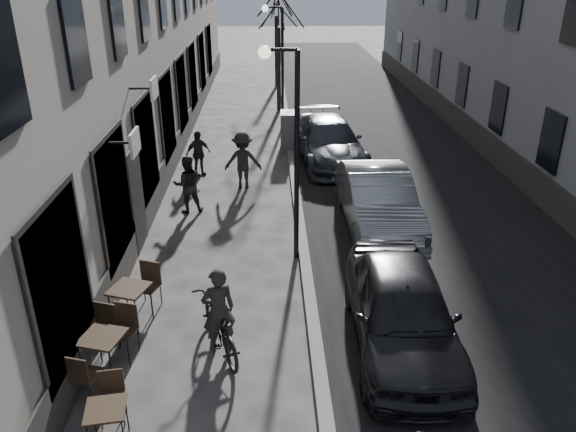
{
  "coord_description": "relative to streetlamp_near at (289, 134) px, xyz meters",
  "views": [
    {
      "loc": [
        -0.65,
        -6.25,
        6.71
      ],
      "look_at": [
        -0.26,
        4.52,
        1.8
      ],
      "focal_mm": 35.0,
      "sensor_mm": 36.0,
      "label": 1
    }
  ],
  "objects": [
    {
      "name": "bistro_set_b",
      "position": [
        -3.39,
        -4.23,
        -2.65
      ],
      "size": [
        0.91,
        1.74,
        0.99
      ],
      "rotation": [
        0.0,
        0.0,
        -0.28
      ],
      "color": "black",
      "rests_on": "ground"
    },
    {
      "name": "car_mid",
      "position": [
        2.47,
        1.69,
        -2.36
      ],
      "size": [
        1.78,
        4.89,
        1.6
      ],
      "primitive_type": "imported",
      "rotation": [
        0.0,
        0.0,
        0.02
      ],
      "color": "#9B9FA3",
      "rests_on": "ground"
    },
    {
      "name": "tree_far",
      "position": [
        0.07,
        21.0,
        1.5
      ],
      "size": [
        2.4,
        2.4,
        5.7
      ],
      "color": "black",
      "rests_on": "ground"
    },
    {
      "name": "car_near",
      "position": [
        1.97,
        -3.55,
        -2.37
      ],
      "size": [
        2.05,
        4.7,
        1.58
      ],
      "primitive_type": "imported",
      "rotation": [
        0.0,
        0.0,
        -0.04
      ],
      "color": "black",
      "rests_on": "ground"
    },
    {
      "name": "pedestrian_mid",
      "position": [
        -1.3,
        4.78,
        -2.24
      ],
      "size": [
        1.19,
        0.69,
        1.83
      ],
      "primitive_type": "imported",
      "rotation": [
        0.0,
        0.0,
        3.15
      ],
      "color": "black",
      "rests_on": "ground"
    },
    {
      "name": "bistro_set_a",
      "position": [
        -2.94,
        -5.82,
        -2.72
      ],
      "size": [
        0.66,
        1.47,
        0.85
      ],
      "rotation": [
        0.0,
        0.0,
        0.14
      ],
      "color": "black",
      "rests_on": "ground"
    },
    {
      "name": "pedestrian_far",
      "position": [
        -2.86,
        5.99,
        -2.39
      ],
      "size": [
        0.96,
        0.82,
        1.55
      ],
      "primitive_type": "imported",
      "rotation": [
        0.0,
        0.0,
        0.59
      ],
      "color": "black",
      "rests_on": "ground"
    },
    {
      "name": "car_far",
      "position": [
        1.71,
        7.27,
        -2.39
      ],
      "size": [
        2.65,
        5.49,
        1.54
      ],
      "primitive_type": "imported",
      "rotation": [
        0.0,
        0.0,
        0.1
      ],
      "color": "#373A41",
      "rests_on": "ground"
    },
    {
      "name": "bicycle",
      "position": [
        -1.44,
        -3.56,
        -2.63
      ],
      "size": [
        1.38,
        2.14,
        1.06
      ],
      "primitive_type": "imported",
      "rotation": [
        0.0,
        0.0,
        3.5
      ],
      "color": "black",
      "rests_on": "ground"
    },
    {
      "name": "streetlamp_near",
      "position": [
        0.0,
        0.0,
        0.0
      ],
      "size": [
        0.9,
        0.28,
        5.09
      ],
      "color": "black",
      "rests_on": "ground"
    },
    {
      "name": "cyclist_rider",
      "position": [
        -1.44,
        -3.56,
        -2.29
      ],
      "size": [
        0.74,
        0.61,
        1.74
      ],
      "primitive_type": "imported",
      "rotation": [
        0.0,
        0.0,
        3.5
      ],
      "color": "#272522",
      "rests_on": "ground"
    },
    {
      "name": "tree_near",
      "position": [
        0.07,
        15.0,
        1.5
      ],
      "size": [
        2.4,
        2.4,
        5.7
      ],
      "color": "black",
      "rests_on": "ground"
    },
    {
      "name": "pedestrian_near",
      "position": [
        -2.82,
        2.92,
        -2.31
      ],
      "size": [
        0.93,
        0.78,
        1.69
      ],
      "primitive_type": "imported",
      "rotation": [
        0.0,
        0.0,
        3.33
      ],
      "color": "black",
      "rests_on": "ground"
    },
    {
      "name": "road",
      "position": [
        4.02,
        10.0,
        -3.16
      ],
      "size": [
        7.3,
        60.0,
        0.0
      ],
      "primitive_type": "cube",
      "color": "black",
      "rests_on": "ground"
    },
    {
      "name": "utility_cabinet",
      "position": [
        0.27,
        8.78,
        -2.43
      ],
      "size": [
        0.56,
        0.99,
        1.46
      ],
      "primitive_type": "cube",
      "rotation": [
        0.0,
        0.0,
        -0.03
      ],
      "color": "slate",
      "rests_on": "ground"
    },
    {
      "name": "streetlamp_far",
      "position": [
        0.0,
        12.0,
        0.0
      ],
      "size": [
        0.9,
        0.28,
        5.09
      ],
      "color": "black",
      "rests_on": "ground"
    },
    {
      "name": "kerb",
      "position": [
        0.37,
        10.0,
        -3.1
      ],
      "size": [
        0.25,
        60.0,
        0.12
      ],
      "primitive_type": "cube",
      "color": "slate",
      "rests_on": "ground"
    },
    {
      "name": "bistro_set_c",
      "position": [
        -3.27,
        -2.67,
        -2.65
      ],
      "size": [
        1.0,
        1.75,
        1.0
      ],
      "rotation": [
        0.0,
        0.0,
        -0.34
      ],
      "color": "black",
      "rests_on": "ground"
    }
  ]
}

